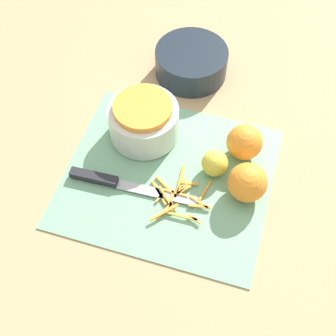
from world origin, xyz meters
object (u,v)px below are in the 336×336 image
(bowl_speckled, at_px, (144,120))
(orange_right, at_px, (244,142))
(bowl_dark, at_px, (191,62))
(lemon, at_px, (215,163))
(orange_left, at_px, (247,183))
(knife, at_px, (110,181))

(bowl_speckled, distance_m, orange_right, 0.22)
(bowl_dark, distance_m, orange_right, 0.27)
(lemon, bearing_deg, bowl_dark, 114.68)
(bowl_speckled, relative_size, orange_left, 1.92)
(bowl_speckled, xyz_separation_m, orange_left, (0.25, -0.09, -0.00))
(bowl_speckled, height_order, bowl_dark, bowl_speckled)
(bowl_dark, relative_size, orange_left, 2.19)
(bowl_dark, xyz_separation_m, knife, (-0.08, -0.36, -0.02))
(bowl_dark, bearing_deg, orange_left, -56.98)
(orange_right, bearing_deg, bowl_dark, 129.72)
(bowl_dark, bearing_deg, bowl_speckled, -102.53)
(lemon, bearing_deg, orange_right, 52.62)
(knife, xyz_separation_m, orange_left, (0.27, 0.06, 0.03))
(bowl_speckled, bearing_deg, orange_right, 2.44)
(bowl_dark, height_order, orange_right, orange_right)
(orange_left, bearing_deg, orange_right, 104.85)
(bowl_dark, xyz_separation_m, orange_left, (0.20, -0.30, 0.01))
(orange_left, relative_size, orange_right, 1.04)
(bowl_speckled, height_order, lemon, bowl_speckled)
(bowl_speckled, relative_size, orange_right, 1.99)
(bowl_dark, distance_m, lemon, 0.30)
(bowl_speckled, bearing_deg, orange_left, -19.67)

